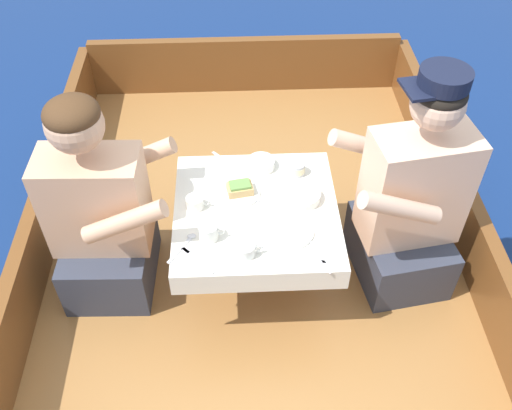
{
  "coord_description": "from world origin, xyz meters",
  "views": [
    {
      "loc": [
        -0.07,
        -1.57,
        2.34
      ],
      "look_at": [
        0.0,
        0.05,
        0.71
      ],
      "focal_mm": 40.0,
      "sensor_mm": 36.0,
      "label": 1
    }
  ],
  "objects_px": {
    "person_port": "(101,217)",
    "coffee_cup_starboard": "(209,232)",
    "tin_can": "(297,169)",
    "sandwich": "(240,188)",
    "coffee_cup_center": "(245,249)",
    "person_starboard": "(410,204)",
    "coffee_cup_port": "(195,202)"
  },
  "relations": [
    {
      "from": "coffee_cup_port",
      "to": "tin_can",
      "type": "bearing_deg",
      "value": 23.35
    },
    {
      "from": "person_port",
      "to": "coffee_cup_center",
      "type": "relative_size",
      "value": 9.02
    },
    {
      "from": "person_port",
      "to": "sandwich",
      "type": "bearing_deg",
      "value": 9.27
    },
    {
      "from": "person_port",
      "to": "tin_can",
      "type": "xyz_separation_m",
      "value": [
        0.82,
        0.19,
        0.06
      ]
    },
    {
      "from": "person_port",
      "to": "tin_can",
      "type": "distance_m",
      "value": 0.85
    },
    {
      "from": "person_port",
      "to": "coffee_cup_starboard",
      "type": "height_order",
      "value": "person_port"
    },
    {
      "from": "coffee_cup_starboard",
      "to": "tin_can",
      "type": "bearing_deg",
      "value": 43.6
    },
    {
      "from": "person_port",
      "to": "sandwich",
      "type": "relative_size",
      "value": 8.44
    },
    {
      "from": "person_starboard",
      "to": "coffee_cup_center",
      "type": "bearing_deg",
      "value": 10.45
    },
    {
      "from": "coffee_cup_center",
      "to": "tin_can",
      "type": "distance_m",
      "value": 0.5
    },
    {
      "from": "person_port",
      "to": "coffee_cup_center",
      "type": "height_order",
      "value": "person_port"
    },
    {
      "from": "coffee_cup_port",
      "to": "tin_can",
      "type": "xyz_separation_m",
      "value": [
        0.43,
        0.19,
        0.0
      ]
    },
    {
      "from": "coffee_cup_center",
      "to": "person_starboard",
      "type": "bearing_deg",
      "value": 19.46
    },
    {
      "from": "sandwich",
      "to": "coffee_cup_center",
      "type": "bearing_deg",
      "value": -87.9
    },
    {
      "from": "person_starboard",
      "to": "coffee_cup_starboard",
      "type": "distance_m",
      "value": 0.84
    },
    {
      "from": "person_starboard",
      "to": "coffee_cup_starboard",
      "type": "relative_size",
      "value": 10.37
    },
    {
      "from": "person_starboard",
      "to": "tin_can",
      "type": "height_order",
      "value": "person_starboard"
    },
    {
      "from": "sandwich",
      "to": "person_starboard",
      "type": "bearing_deg",
      "value": -7.07
    },
    {
      "from": "sandwich",
      "to": "coffee_cup_port",
      "type": "relative_size",
      "value": 1.17
    },
    {
      "from": "person_starboard",
      "to": "coffee_cup_starboard",
      "type": "xyz_separation_m",
      "value": [
        -0.82,
        -0.16,
        0.04
      ]
    },
    {
      "from": "sandwich",
      "to": "coffee_cup_starboard",
      "type": "bearing_deg",
      "value": -117.54
    },
    {
      "from": "person_port",
      "to": "tin_can",
      "type": "height_order",
      "value": "person_port"
    },
    {
      "from": "person_starboard",
      "to": "coffee_cup_port",
      "type": "height_order",
      "value": "person_starboard"
    },
    {
      "from": "person_port",
      "to": "coffee_cup_center",
      "type": "distance_m",
      "value": 0.64
    },
    {
      "from": "person_port",
      "to": "tin_can",
      "type": "bearing_deg",
      "value": 14.9
    },
    {
      "from": "person_starboard",
      "to": "coffee_cup_starboard",
      "type": "bearing_deg",
      "value": 1.71
    },
    {
      "from": "coffee_cup_starboard",
      "to": "coffee_cup_center",
      "type": "relative_size",
      "value": 0.95
    },
    {
      "from": "person_starboard",
      "to": "tin_can",
      "type": "distance_m",
      "value": 0.49
    },
    {
      "from": "tin_can",
      "to": "coffee_cup_center",
      "type": "bearing_deg",
      "value": -118.14
    },
    {
      "from": "person_port",
      "to": "coffee_cup_center",
      "type": "xyz_separation_m",
      "value": [
        0.58,
        -0.25,
        0.06
      ]
    },
    {
      "from": "sandwich",
      "to": "coffee_cup_center",
      "type": "height_order",
      "value": "sandwich"
    },
    {
      "from": "coffee_cup_center",
      "to": "sandwich",
      "type": "bearing_deg",
      "value": 92.1
    }
  ]
}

